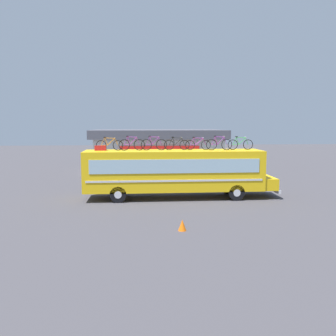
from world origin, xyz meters
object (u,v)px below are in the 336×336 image
rooftop_bicycle_7 (240,144)px  luggage_bag_1 (100,148)px  bus (176,171)px  traffic_cone (182,225)px  rooftop_bicycle_5 (198,144)px  rooftop_bicycle_1 (109,145)px  rooftop_bicycle_6 (219,144)px  rooftop_bicycle_2 (132,144)px  rooftop_bicycle_4 (177,144)px  rooftop_bicycle_3 (154,144)px

rooftop_bicycle_7 → luggage_bag_1: bearing=179.8°
bus → traffic_cone: 7.38m
rooftop_bicycle_5 → rooftop_bicycle_7: size_ratio=1.00×
rooftop_bicycle_1 → rooftop_bicycle_7: 8.63m
bus → rooftop_bicycle_7: bearing=3.8°
luggage_bag_1 → rooftop_bicycle_7: rooftop_bicycle_7 is taller
rooftop_bicycle_6 → rooftop_bicycle_2: bearing=177.9°
rooftop_bicycle_4 → rooftop_bicycle_6: rooftop_bicycle_6 is taller
rooftop_bicycle_4 → rooftop_bicycle_1: bearing=-178.5°
rooftop_bicycle_3 → traffic_cone: 8.21m
rooftop_bicycle_1 → rooftop_bicycle_6: 7.13m
rooftop_bicycle_7 → rooftop_bicycle_4: bearing=178.7°
bus → traffic_cone: (-0.45, -7.20, -1.56)m
traffic_cone → rooftop_bicycle_7: bearing=57.4°
bus → rooftop_bicycle_1: size_ratio=7.22×
bus → rooftop_bicycle_6: size_ratio=7.26×
rooftop_bicycle_5 → luggage_bag_1: bearing=-179.6°
luggage_bag_1 → rooftop_bicycle_6: (7.71, -0.30, 0.23)m
luggage_bag_1 → rooftop_bicycle_1: size_ratio=0.42×
rooftop_bicycle_5 → traffic_cone: rooftop_bicycle_5 is taller
rooftop_bicycle_4 → rooftop_bicycle_7: size_ratio=0.98×
rooftop_bicycle_2 → traffic_cone: bearing=-72.1°
rooftop_bicycle_4 → rooftop_bicycle_5: (1.41, -0.03, -0.01)m
rooftop_bicycle_3 → rooftop_bicycle_6: bearing=-3.3°
rooftop_bicycle_3 → rooftop_bicycle_1: bearing=179.8°
rooftop_bicycle_4 → rooftop_bicycle_6: size_ratio=0.97×
rooftop_bicycle_2 → traffic_cone: size_ratio=3.34×
luggage_bag_1 → traffic_cone: luggage_bag_1 is taller
rooftop_bicycle_6 → traffic_cone: (-3.30, -7.22, -3.28)m
luggage_bag_1 → rooftop_bicycle_1: 0.62m
rooftop_bicycle_4 → rooftop_bicycle_7: (4.25, -0.10, 0.01)m
rooftop_bicycle_1 → rooftop_bicycle_5: (5.78, 0.09, -0.01)m
luggage_bag_1 → rooftop_bicycle_5: size_ratio=0.43×
rooftop_bicycle_1 → rooftop_bicycle_4: rooftop_bicycle_1 is taller
bus → rooftop_bicycle_2: rooftop_bicycle_2 is taller
rooftop_bicycle_4 → rooftop_bicycle_5: rooftop_bicycle_4 is taller
luggage_bag_1 → rooftop_bicycle_7: bearing=-0.2°
rooftop_bicycle_5 → rooftop_bicycle_7: bearing=-1.4°
rooftop_bicycle_5 → rooftop_bicycle_6: bearing=-14.3°
luggage_bag_1 → rooftop_bicycle_2: bearing=-2.7°
rooftop_bicycle_1 → rooftop_bicycle_3: (2.87, -0.01, 0.02)m
bus → rooftop_bicycle_3: (-1.41, 0.26, 1.72)m
rooftop_bicycle_1 → rooftop_bicycle_5: rooftop_bicycle_1 is taller
luggage_bag_1 → rooftop_bicycle_5: 6.37m
rooftop_bicycle_2 → rooftop_bicycle_3: 1.44m
rooftop_bicycle_1 → rooftop_bicycle_3: rooftop_bicycle_3 is taller
rooftop_bicycle_3 → traffic_cone: rooftop_bicycle_3 is taller
rooftop_bicycle_3 → traffic_cone: bearing=-82.7°
rooftop_bicycle_2 → rooftop_bicycle_6: bearing=-2.1°
rooftop_bicycle_1 → rooftop_bicycle_2: (1.43, -0.05, 0.03)m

